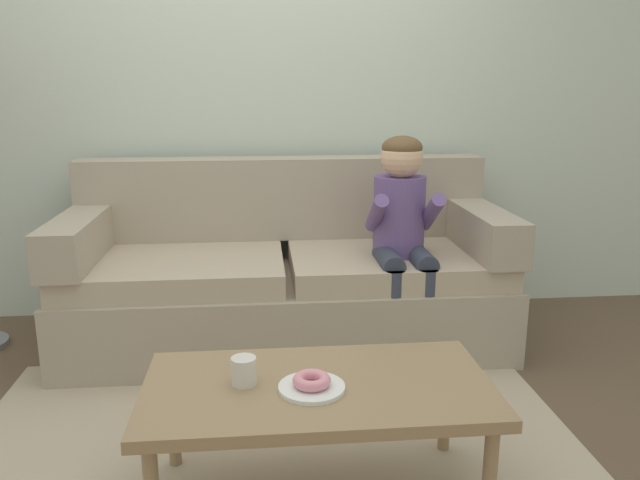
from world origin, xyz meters
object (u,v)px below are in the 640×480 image
(couch, at_px, (286,279))
(coffee_table, at_px, (318,395))
(person_child, at_px, (402,225))
(toy_controller, at_px, (189,407))
(donut, at_px, (312,380))
(mug, at_px, (244,371))

(couch, distance_m, coffee_table, 1.35)
(person_child, bearing_deg, coffee_table, -114.79)
(coffee_table, bearing_deg, couch, 91.72)
(person_child, height_order, toy_controller, person_child)
(couch, relative_size, coffee_table, 2.02)
(coffee_table, relative_size, donut, 9.26)
(coffee_table, relative_size, mug, 12.35)
(toy_controller, bearing_deg, person_child, 10.13)
(mug, xyz_separation_m, toy_controller, (-0.25, 0.58, -0.44))
(couch, bearing_deg, toy_controller, -120.86)
(donut, bearing_deg, coffee_table, 59.99)
(couch, height_order, toy_controller, couch)
(couch, bearing_deg, person_child, -20.08)
(coffee_table, height_order, toy_controller, coffee_table)
(mug, height_order, toy_controller, mug)
(couch, xyz_separation_m, mug, (-0.19, -1.33, 0.12))
(coffee_table, distance_m, toy_controller, 0.85)
(coffee_table, bearing_deg, donut, -120.01)
(couch, xyz_separation_m, person_child, (0.57, -0.21, 0.33))
(coffee_table, relative_size, person_child, 1.01)
(donut, height_order, toy_controller, donut)
(toy_controller, bearing_deg, donut, -72.10)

